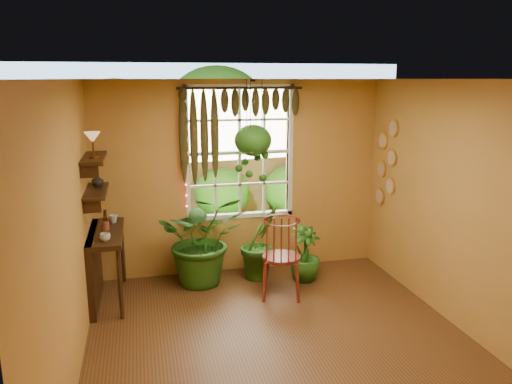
{
  "coord_description": "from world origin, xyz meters",
  "views": [
    {
      "loc": [
        -1.35,
        -4.45,
        2.71
      ],
      "look_at": [
        -0.03,
        1.15,
        1.39
      ],
      "focal_mm": 35.0,
      "sensor_mm": 36.0,
      "label": 1
    }
  ],
  "objects_px": {
    "potted_plant_left": "(203,238)",
    "hanging_basket": "(253,142)",
    "potted_plant_mid": "(260,242)",
    "counter_ledge": "(98,259)",
    "windsor_chair": "(281,268)"
  },
  "relations": [
    {
      "from": "potted_plant_left",
      "to": "potted_plant_mid",
      "type": "height_order",
      "value": "potted_plant_left"
    },
    {
      "from": "counter_ledge",
      "to": "windsor_chair",
      "type": "height_order",
      "value": "windsor_chair"
    },
    {
      "from": "potted_plant_mid",
      "to": "potted_plant_left",
      "type": "bearing_deg",
      "value": -178.71
    },
    {
      "from": "windsor_chair",
      "to": "hanging_basket",
      "type": "xyz_separation_m",
      "value": [
        -0.19,
        0.76,
        1.5
      ]
    },
    {
      "from": "counter_ledge",
      "to": "hanging_basket",
      "type": "relative_size",
      "value": 0.89
    },
    {
      "from": "hanging_basket",
      "to": "potted_plant_mid",
      "type": "bearing_deg",
      "value": -49.3
    },
    {
      "from": "counter_ledge",
      "to": "potted_plant_left",
      "type": "bearing_deg",
      "value": 11.35
    },
    {
      "from": "counter_ledge",
      "to": "windsor_chair",
      "type": "xyz_separation_m",
      "value": [
        2.22,
        -0.38,
        -0.18
      ]
    },
    {
      "from": "potted_plant_left",
      "to": "hanging_basket",
      "type": "relative_size",
      "value": 0.94
    },
    {
      "from": "counter_ledge",
      "to": "potted_plant_mid",
      "type": "bearing_deg",
      "value": 7.63
    },
    {
      "from": "windsor_chair",
      "to": "potted_plant_mid",
      "type": "xyz_separation_m",
      "value": [
        -0.11,
        0.67,
        0.13
      ]
    },
    {
      "from": "potted_plant_mid",
      "to": "windsor_chair",
      "type": "bearing_deg",
      "value": -80.51
    },
    {
      "from": "potted_plant_mid",
      "to": "counter_ledge",
      "type": "bearing_deg",
      "value": -172.37
    },
    {
      "from": "hanging_basket",
      "to": "windsor_chair",
      "type": "bearing_deg",
      "value": -75.98
    },
    {
      "from": "potted_plant_left",
      "to": "hanging_basket",
      "type": "bearing_deg",
      "value": 8.64
    }
  ]
}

